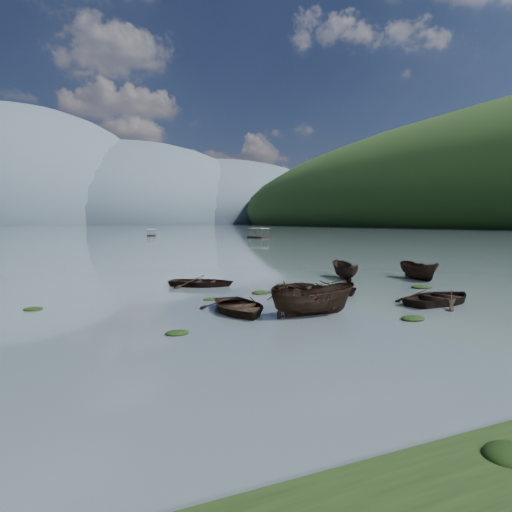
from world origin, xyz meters
name	(u,v)px	position (x,y,z in m)	size (l,w,h in m)	color
ground_plane	(362,315)	(0.00, 0.00, 0.00)	(2400.00, 2400.00, 0.00)	slate
haze_mtn_b	(16,224)	(-60.00, 900.00, 0.00)	(520.00, 520.00, 340.00)	#475666
haze_mtn_c	(131,224)	(140.00, 900.00, 0.00)	(520.00, 520.00, 260.00)	#475666
haze_mtn_d	(217,224)	(320.00, 900.00, 0.00)	(520.00, 520.00, 220.00)	#475666
rowboat_0	(239,312)	(-5.07, 3.04, 0.00)	(3.34, 4.67, 0.97)	black
rowboat_1	(294,296)	(-0.21, 6.12, 0.00)	(3.14, 4.40, 0.91)	black
rowboat_2	(313,315)	(-2.11, 0.96, 0.00)	(1.70, 4.52, 1.74)	black
rowboat_3	(319,293)	(1.74, 6.52, 0.00)	(3.22, 4.51, 0.93)	black
rowboat_4	(440,303)	(5.85, 0.75, 0.00)	(3.51, 4.91, 1.02)	black
rowboat_5	(419,279)	(12.43, 9.01, 0.00)	(1.62, 4.29, 1.66)	black
rowboat_6	(202,286)	(-3.85, 12.63, 0.00)	(3.19, 4.47, 0.92)	black
rowboat_7	(290,291)	(0.66, 8.25, 0.00)	(2.75, 3.85, 0.80)	black
rowboat_8	(344,278)	(7.67, 12.06, 0.00)	(1.50, 3.98, 1.54)	black
weed_clump_0	(177,334)	(-8.94, 0.11, 0.00)	(0.95, 0.78, 0.21)	black
weed_clump_1	(260,294)	(-1.58, 7.93, 0.00)	(1.10, 0.88, 0.24)	black
weed_clump_2	(413,320)	(1.44, -1.81, 0.00)	(1.15, 0.92, 0.25)	black
weed_clump_3	(283,285)	(1.35, 10.51, 0.00)	(0.94, 0.79, 0.21)	black
weed_clump_4	(421,288)	(9.18, 5.55, 0.00)	(1.30, 1.03, 0.27)	black
weed_clump_5	(33,310)	(-14.24, 8.03, 0.00)	(0.93, 0.75, 0.20)	black
weed_clump_6	(210,300)	(-5.17, 7.06, 0.00)	(0.84, 0.70, 0.17)	black
weed_clump_7	(346,275)	(8.99, 13.60, 0.00)	(0.98, 0.78, 0.21)	black
pontoon_centre	(151,236)	(16.53, 125.28, 0.00)	(2.20, 5.28, 2.02)	black
pontoon_right	(259,238)	(38.90, 94.35, 0.00)	(2.81, 6.75, 2.59)	black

